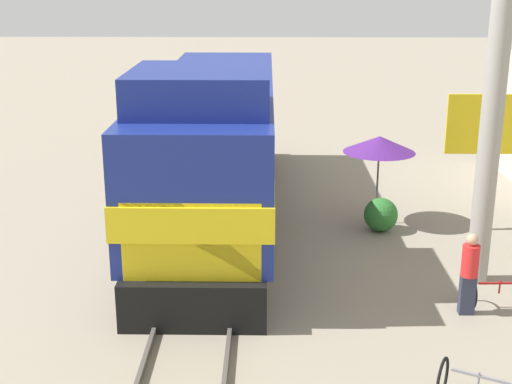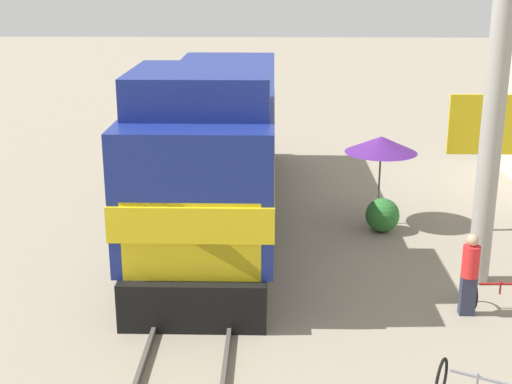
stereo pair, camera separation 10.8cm
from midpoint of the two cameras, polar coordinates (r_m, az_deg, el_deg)
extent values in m
plane|color=gray|center=(17.00, -3.67, -5.61)|extent=(120.00, 120.00, 0.00)
cube|color=#4C4742|center=(17.05, -6.09, -5.33)|extent=(0.08, 36.63, 0.15)
cube|color=#4C4742|center=(16.93, -1.25, -5.41)|extent=(0.08, 36.63, 0.15)
cube|color=black|center=(20.06, -2.86, -0.49)|extent=(2.84, 13.97, 0.98)
cube|color=navy|center=(19.57, -2.94, 4.84)|extent=(3.09, 13.41, 2.83)
cube|color=yellow|center=(19.63, -2.93, 4.03)|extent=(3.13, 13.55, 0.70)
cube|color=yellow|center=(14.25, -4.59, -2.65)|extent=(2.63, 1.96, 1.56)
cube|color=navy|center=(15.12, -4.22, 8.20)|extent=(2.90, 3.07, 0.83)
cylinder|color=#9E998E|center=(15.41, 19.46, 13.94)|extent=(0.47, 0.47, 11.92)
cylinder|color=#4C4C4C|center=(19.41, 9.99, 0.74)|extent=(0.05, 0.05, 2.33)
cone|color=#4C1E72|center=(19.14, 10.15, 3.77)|extent=(1.92, 1.92, 0.43)
cube|color=#595959|center=(19.62, 17.97, -0.05)|extent=(0.12, 0.12, 2.09)
cube|color=yellow|center=(19.18, 18.47, 5.14)|extent=(2.18, 0.08, 1.55)
sphere|color=#2D722D|center=(19.08, 10.24, -1.83)|extent=(0.90, 0.90, 0.90)
cube|color=#2D3347|center=(14.98, 16.76, -7.93)|extent=(0.30, 0.20, 0.82)
cylinder|color=red|center=(14.69, 17.01, -5.33)|extent=(0.34, 0.34, 0.65)
sphere|color=tan|center=(14.53, 17.16, -3.71)|extent=(0.24, 0.24, 0.24)
torus|color=black|center=(15.27, 17.09, -7.74)|extent=(0.07, 0.69, 0.69)
cylinder|color=#A51919|center=(15.39, 19.16, -7.24)|extent=(0.04, 0.04, 0.29)
torus|color=black|center=(12.14, 14.85, -14.31)|extent=(0.37, 0.67, 0.72)
cube|color=slate|center=(11.92, 19.02, -14.19)|extent=(1.31, 0.69, 0.04)
cylinder|color=slate|center=(11.99, 17.54, -14.28)|extent=(0.04, 0.04, 0.30)
camera|label=1|loc=(0.05, -89.77, 0.07)|focal=50.00mm
camera|label=2|loc=(0.05, 90.23, -0.07)|focal=50.00mm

